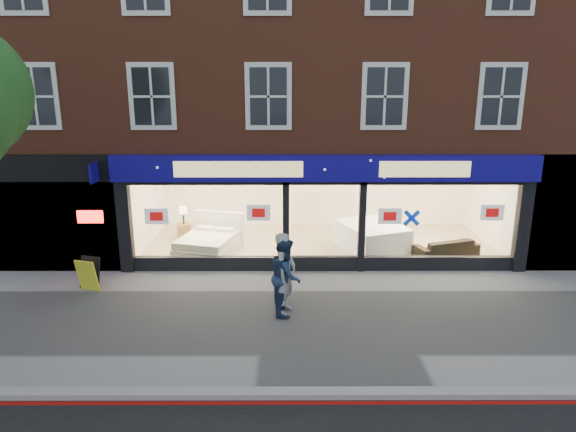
{
  "coord_description": "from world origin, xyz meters",
  "views": [
    {
      "loc": [
        -1.03,
        -10.56,
        5.27
      ],
      "look_at": [
        -1.0,
        2.5,
        1.74
      ],
      "focal_mm": 32.0,
      "sensor_mm": 36.0,
      "label": 1
    }
  ],
  "objects_px": {
    "a_board": "(89,274)",
    "pedestrian_grey": "(285,273)",
    "display_bed": "(209,243)",
    "sofa": "(446,248)",
    "mattress_stack": "(372,237)",
    "pedestrian_blue": "(286,276)"
  },
  "relations": [
    {
      "from": "a_board",
      "to": "pedestrian_grey",
      "type": "distance_m",
      "value": 5.21
    },
    {
      "from": "display_bed",
      "to": "sofa",
      "type": "bearing_deg",
      "value": 11.91
    },
    {
      "from": "mattress_stack",
      "to": "pedestrian_grey",
      "type": "height_order",
      "value": "pedestrian_grey"
    },
    {
      "from": "mattress_stack",
      "to": "pedestrian_blue",
      "type": "xyz_separation_m",
      "value": [
        -2.66,
        -4.19,
        0.39
      ]
    },
    {
      "from": "sofa",
      "to": "a_board",
      "type": "distance_m",
      "value": 10.03
    },
    {
      "from": "mattress_stack",
      "to": "a_board",
      "type": "distance_m",
      "value": 8.21
    },
    {
      "from": "display_bed",
      "to": "a_board",
      "type": "distance_m",
      "value": 3.77
    },
    {
      "from": "display_bed",
      "to": "pedestrian_blue",
      "type": "xyz_separation_m",
      "value": [
        2.35,
        -3.95,
        0.49
      ]
    },
    {
      "from": "sofa",
      "to": "pedestrian_grey",
      "type": "xyz_separation_m",
      "value": [
        -4.77,
        -3.51,
        0.58
      ]
    },
    {
      "from": "pedestrian_blue",
      "to": "a_board",
      "type": "bearing_deg",
      "value": 74.66
    },
    {
      "from": "a_board",
      "to": "pedestrian_blue",
      "type": "distance_m",
      "value": 5.21
    },
    {
      "from": "pedestrian_grey",
      "to": "display_bed",
      "type": "bearing_deg",
      "value": 50.41
    },
    {
      "from": "pedestrian_grey",
      "to": "mattress_stack",
      "type": "bearing_deg",
      "value": -12.88
    },
    {
      "from": "sofa",
      "to": "pedestrian_grey",
      "type": "relative_size",
      "value": 1.01
    },
    {
      "from": "display_bed",
      "to": "sofa",
      "type": "xyz_separation_m",
      "value": [
        7.11,
        -0.43,
        -0.03
      ]
    },
    {
      "from": "display_bed",
      "to": "a_board",
      "type": "height_order",
      "value": "display_bed"
    },
    {
      "from": "pedestrian_blue",
      "to": "mattress_stack",
      "type": "bearing_deg",
      "value": -33.2
    },
    {
      "from": "mattress_stack",
      "to": "a_board",
      "type": "bearing_deg",
      "value": -159.39
    },
    {
      "from": "sofa",
      "to": "pedestrian_blue",
      "type": "relative_size",
      "value": 1.07
    },
    {
      "from": "mattress_stack",
      "to": "sofa",
      "type": "xyz_separation_m",
      "value": [
        2.1,
        -0.67,
        -0.12
      ]
    },
    {
      "from": "sofa",
      "to": "a_board",
      "type": "height_order",
      "value": "a_board"
    },
    {
      "from": "mattress_stack",
      "to": "pedestrian_grey",
      "type": "distance_m",
      "value": 4.98
    }
  ]
}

